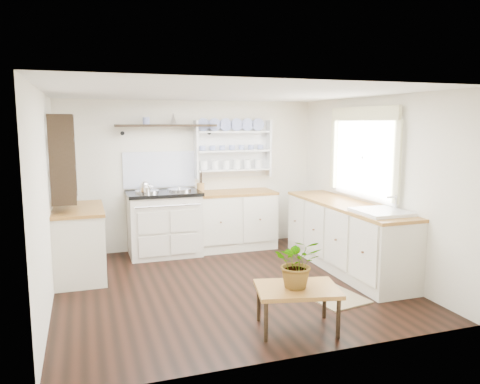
# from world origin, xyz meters

# --- Properties ---
(floor) EXTENTS (4.00, 3.80, 0.01)m
(floor) POSITION_xyz_m (0.00, 0.00, 0.00)
(floor) COLOR black
(floor) RESTS_ON ground
(wall_back) EXTENTS (4.00, 0.02, 2.30)m
(wall_back) POSITION_xyz_m (0.00, 1.90, 1.15)
(wall_back) COLOR silver
(wall_back) RESTS_ON ground
(wall_right) EXTENTS (0.02, 3.80, 2.30)m
(wall_right) POSITION_xyz_m (2.00, 0.00, 1.15)
(wall_right) COLOR silver
(wall_right) RESTS_ON ground
(wall_left) EXTENTS (0.02, 3.80, 2.30)m
(wall_left) POSITION_xyz_m (-2.00, 0.00, 1.15)
(wall_left) COLOR silver
(wall_left) RESTS_ON ground
(ceiling) EXTENTS (4.00, 3.80, 0.01)m
(ceiling) POSITION_xyz_m (0.00, 0.00, 2.30)
(ceiling) COLOR white
(ceiling) RESTS_ON wall_back
(window) EXTENTS (0.08, 1.55, 1.22)m
(window) POSITION_xyz_m (1.95, 0.15, 1.56)
(window) COLOR white
(window) RESTS_ON wall_right
(aga_cooker) EXTENTS (1.07, 0.74, 0.99)m
(aga_cooker) POSITION_xyz_m (-0.50, 1.57, 0.49)
(aga_cooker) COLOR beige
(aga_cooker) RESTS_ON floor
(back_cabinets) EXTENTS (1.27, 0.63, 0.90)m
(back_cabinets) POSITION_xyz_m (0.60, 1.60, 0.46)
(back_cabinets) COLOR #EDE3CD
(back_cabinets) RESTS_ON floor
(right_cabinets) EXTENTS (0.62, 2.43, 0.90)m
(right_cabinets) POSITION_xyz_m (1.70, 0.10, 0.46)
(right_cabinets) COLOR #EDE3CD
(right_cabinets) RESTS_ON floor
(belfast_sink) EXTENTS (0.55, 0.60, 0.45)m
(belfast_sink) POSITION_xyz_m (1.70, -0.65, 0.80)
(belfast_sink) COLOR white
(belfast_sink) RESTS_ON right_cabinets
(left_cabinets) EXTENTS (0.62, 1.13, 0.90)m
(left_cabinets) POSITION_xyz_m (-1.70, 0.90, 0.46)
(left_cabinets) COLOR #EDE3CD
(left_cabinets) RESTS_ON floor
(plate_rack) EXTENTS (1.20, 0.22, 0.90)m
(plate_rack) POSITION_xyz_m (0.65, 1.86, 1.56)
(plate_rack) COLOR white
(plate_rack) RESTS_ON wall_back
(high_shelf) EXTENTS (1.50, 0.29, 0.16)m
(high_shelf) POSITION_xyz_m (-0.40, 1.78, 1.91)
(high_shelf) COLOR black
(high_shelf) RESTS_ON wall_back
(left_shelving) EXTENTS (0.28, 0.80, 1.05)m
(left_shelving) POSITION_xyz_m (-1.84, 0.90, 1.55)
(left_shelving) COLOR black
(left_shelving) RESTS_ON wall_left
(kettle) EXTENTS (0.16, 0.16, 0.20)m
(kettle) POSITION_xyz_m (-0.78, 1.45, 1.03)
(kettle) COLOR silver
(kettle) RESTS_ON aga_cooker
(utensil_crock) EXTENTS (0.11, 0.11, 0.13)m
(utensil_crock) POSITION_xyz_m (0.09, 1.68, 0.98)
(utensil_crock) COLOR #A2743B
(utensil_crock) RESTS_ON back_cabinets
(center_table) EXTENTS (0.87, 0.71, 0.42)m
(center_table) POSITION_xyz_m (0.26, -1.40, 0.37)
(center_table) COLOR brown
(center_table) RESTS_ON floor
(potted_plant) EXTENTS (0.54, 0.51, 0.48)m
(potted_plant) POSITION_xyz_m (0.26, -1.40, 0.66)
(potted_plant) COLOR #3F7233
(potted_plant) RESTS_ON center_table
(floor_rug) EXTENTS (0.69, 0.93, 0.02)m
(floor_rug) POSITION_xyz_m (1.01, -0.71, 0.01)
(floor_rug) COLOR #796346
(floor_rug) RESTS_ON floor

